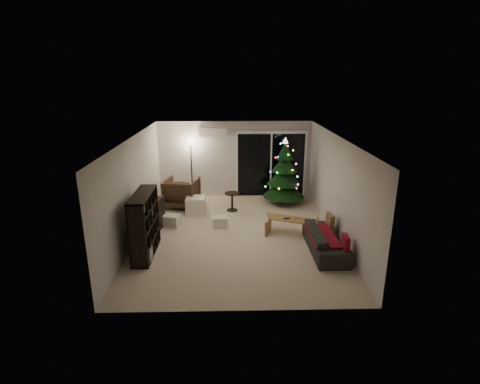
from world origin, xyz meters
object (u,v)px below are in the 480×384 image
object	(u,v)px
sofa	(326,240)
coffee_table	(292,226)
christmas_tree	(284,171)
bookshelf	(137,225)
armchair	(182,193)
media_cabinet	(149,218)

from	to	relation	value
sofa	coffee_table	world-z (taller)	sofa
coffee_table	christmas_tree	world-z (taller)	christmas_tree
bookshelf	armchair	bearing A→B (deg)	56.34
sofa	christmas_tree	distance (m)	3.54
armchair	christmas_tree	distance (m)	3.25
armchair	coffee_table	size ratio (longest dim) A/B	0.76
bookshelf	christmas_tree	xyz separation A→B (m)	(3.79, 3.45, 0.33)
coffee_table	armchair	bearing A→B (deg)	168.00
bookshelf	sofa	xyz separation A→B (m)	(4.30, 0.03, -0.45)
bookshelf	coffee_table	size ratio (longest dim) A/B	1.11
sofa	armchair	bearing A→B (deg)	49.09
bookshelf	christmas_tree	distance (m)	5.13
coffee_table	christmas_tree	bearing A→B (deg)	110.79
armchair	sofa	bearing A→B (deg)	150.00
bookshelf	media_cabinet	distance (m)	1.26
armchair	coffee_table	world-z (taller)	armchair
media_cabinet	coffee_table	distance (m)	3.70
bookshelf	christmas_tree	bearing A→B (deg)	19.24
christmas_tree	sofa	bearing A→B (deg)	-81.43
bookshelf	sofa	size ratio (longest dim) A/B	0.77
christmas_tree	armchair	bearing A→B (deg)	-175.89
bookshelf	media_cabinet	world-z (taller)	bookshelf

